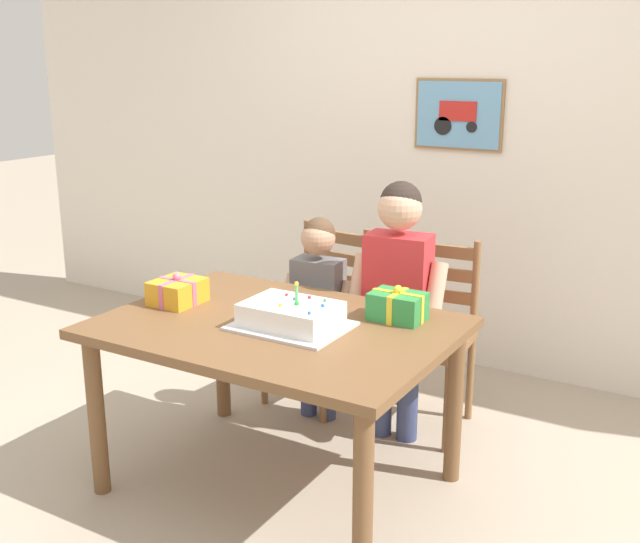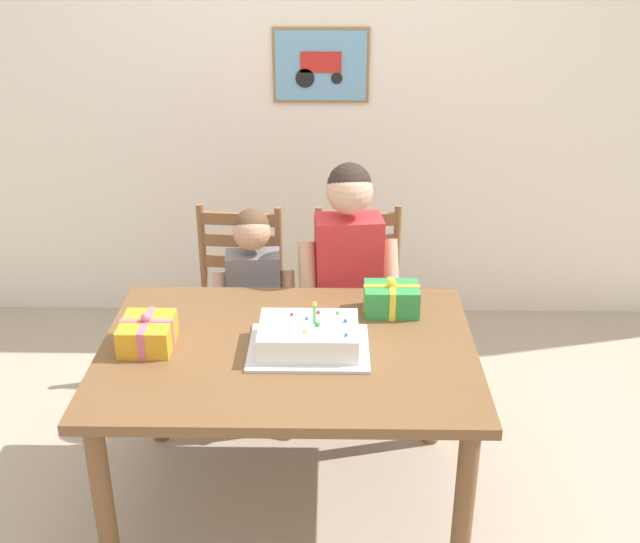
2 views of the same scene
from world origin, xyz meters
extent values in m
plane|color=tan|center=(0.00, 0.00, 0.00)|extent=(20.00, 20.00, 0.00)
cube|color=silver|center=(0.00, 1.74, 1.30)|extent=(6.40, 0.08, 2.60)
cube|color=olive|center=(0.10, 1.69, 1.45)|extent=(0.51, 0.02, 0.39)
cube|color=#669EC6|center=(0.10, 1.68, 1.45)|extent=(0.48, 0.01, 0.36)
cube|color=red|center=(0.10, 1.67, 1.47)|extent=(0.22, 0.01, 0.11)
cylinder|color=black|center=(0.01, 1.67, 1.39)|extent=(0.10, 0.01, 0.10)
cylinder|color=black|center=(0.18, 1.67, 1.39)|extent=(0.06, 0.01, 0.06)
cube|color=brown|center=(0.00, 0.00, 0.71)|extent=(1.39, 1.00, 0.04)
cylinder|color=brown|center=(-0.61, -0.42, 0.34)|extent=(0.07, 0.07, 0.69)
cylinder|color=brown|center=(0.61, -0.42, 0.34)|extent=(0.07, 0.07, 0.69)
cylinder|color=brown|center=(-0.61, 0.42, 0.34)|extent=(0.07, 0.07, 0.69)
cylinder|color=brown|center=(0.61, 0.42, 0.34)|extent=(0.07, 0.07, 0.69)
cube|color=silver|center=(0.08, -0.01, 0.74)|extent=(0.44, 0.34, 0.01)
cube|color=white|center=(0.08, -0.01, 0.79)|extent=(0.36, 0.26, 0.09)
cylinder|color=#56C666|center=(0.10, -0.01, 0.87)|extent=(0.01, 0.01, 0.07)
sphere|color=yellow|center=(0.10, -0.01, 0.91)|extent=(0.02, 0.02, 0.02)
sphere|color=green|center=(0.11, -0.02, 0.84)|extent=(0.02, 0.02, 0.02)
sphere|color=blue|center=(0.21, 0.01, 0.84)|extent=(0.02, 0.02, 0.02)
sphere|color=red|center=(0.11, 0.07, 0.84)|extent=(0.01, 0.01, 0.01)
sphere|color=blue|center=(0.21, -0.10, 0.84)|extent=(0.01, 0.01, 0.01)
sphere|color=blue|center=(0.07, 0.02, 0.84)|extent=(0.01, 0.01, 0.01)
sphere|color=red|center=(0.01, 0.05, 0.84)|extent=(0.01, 0.01, 0.01)
sphere|color=yellow|center=(0.07, -0.07, 0.84)|extent=(0.01, 0.01, 0.01)
sphere|color=green|center=(0.18, 0.07, 0.84)|extent=(0.01, 0.01, 0.01)
cube|color=gold|center=(-0.51, 0.00, 0.78)|extent=(0.19, 0.21, 0.10)
cube|color=#DB668E|center=(-0.51, 0.00, 0.78)|extent=(0.19, 0.02, 0.11)
cube|color=#DB668E|center=(-0.51, 0.00, 0.78)|extent=(0.02, 0.22, 0.11)
sphere|color=#DB668E|center=(-0.51, 0.00, 0.85)|extent=(0.04, 0.04, 0.04)
cube|color=#2D8E42|center=(0.40, 0.29, 0.79)|extent=(0.22, 0.15, 0.11)
cube|color=yellow|center=(0.40, 0.29, 0.79)|extent=(0.22, 0.02, 0.12)
cube|color=yellow|center=(0.40, 0.29, 0.79)|extent=(0.02, 0.16, 0.12)
sphere|color=yellow|center=(0.40, 0.29, 0.86)|extent=(0.04, 0.04, 0.04)
cube|color=brown|center=(-0.30, 0.80, 0.45)|extent=(0.46, 0.46, 0.04)
cylinder|color=brown|center=(-0.13, 0.60, 0.21)|extent=(0.04, 0.04, 0.43)
cylinder|color=brown|center=(-0.51, 0.63, 0.21)|extent=(0.04, 0.04, 0.43)
cylinder|color=brown|center=(-0.10, 0.98, 0.21)|extent=(0.04, 0.04, 0.43)
cylinder|color=brown|center=(-0.47, 1.01, 0.21)|extent=(0.04, 0.04, 0.43)
cylinder|color=brown|center=(-0.10, 0.98, 0.70)|extent=(0.04, 0.04, 0.45)
cylinder|color=brown|center=(-0.47, 1.01, 0.70)|extent=(0.04, 0.04, 0.45)
cube|color=brown|center=(-0.28, 0.99, 0.63)|extent=(0.36, 0.06, 0.06)
cube|color=brown|center=(-0.28, 0.99, 0.74)|extent=(0.36, 0.06, 0.06)
cube|color=brown|center=(-0.28, 0.99, 0.85)|extent=(0.36, 0.06, 0.06)
cube|color=brown|center=(0.30, 0.80, 0.45)|extent=(0.45, 0.45, 0.04)
cylinder|color=brown|center=(0.51, 0.63, 0.21)|extent=(0.04, 0.04, 0.43)
cylinder|color=brown|center=(0.13, 0.60, 0.21)|extent=(0.04, 0.04, 0.43)
cylinder|color=brown|center=(0.48, 1.01, 0.21)|extent=(0.04, 0.04, 0.43)
cylinder|color=brown|center=(0.10, 0.98, 0.21)|extent=(0.04, 0.04, 0.43)
cylinder|color=brown|center=(0.48, 1.01, 0.70)|extent=(0.04, 0.04, 0.45)
cylinder|color=brown|center=(0.10, 0.98, 0.70)|extent=(0.04, 0.04, 0.45)
cube|color=brown|center=(0.29, 0.99, 0.63)|extent=(0.36, 0.05, 0.06)
cube|color=brown|center=(0.29, 0.99, 0.74)|extent=(0.36, 0.05, 0.06)
cube|color=brown|center=(0.29, 0.99, 0.85)|extent=(0.36, 0.05, 0.06)
cylinder|color=#38426B|center=(0.30, 0.65, 0.23)|extent=(0.10, 0.10, 0.46)
cylinder|color=#38426B|center=(0.17, 0.64, 0.23)|extent=(0.10, 0.10, 0.46)
cube|color=red|center=(0.23, 0.64, 0.73)|extent=(0.30, 0.21, 0.53)
cylinder|color=tan|center=(0.42, 0.63, 0.71)|extent=(0.10, 0.23, 0.35)
cylinder|color=tan|center=(0.06, 0.59, 0.71)|extent=(0.10, 0.23, 0.35)
sphere|color=tan|center=(0.23, 0.64, 1.12)|extent=(0.20, 0.20, 0.20)
sphere|color=#2D231E|center=(0.23, 0.65, 1.14)|extent=(0.19, 0.19, 0.19)
cylinder|color=#38426B|center=(-0.13, 0.65, 0.19)|extent=(0.08, 0.08, 0.39)
cylinder|color=#38426B|center=(-0.24, 0.64, 0.19)|extent=(0.08, 0.08, 0.39)
cube|color=slate|center=(-0.19, 0.64, 0.61)|extent=(0.25, 0.17, 0.44)
cylinder|color=tan|center=(-0.03, 0.63, 0.59)|extent=(0.08, 0.19, 0.29)
cylinder|color=tan|center=(-0.34, 0.60, 0.59)|extent=(0.08, 0.19, 0.29)
sphere|color=tan|center=(-0.19, 0.64, 0.93)|extent=(0.17, 0.17, 0.17)
sphere|color=brown|center=(-0.19, 0.65, 0.95)|extent=(0.16, 0.16, 0.16)
camera|label=1|loc=(1.63, -2.42, 1.76)|focal=43.10mm
camera|label=2|loc=(0.16, -2.49, 2.19)|focal=43.74mm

